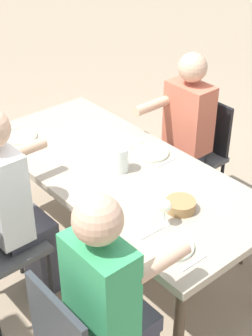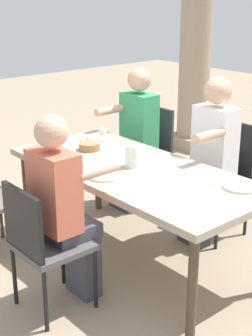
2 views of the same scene
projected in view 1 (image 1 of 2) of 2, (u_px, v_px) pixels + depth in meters
The scene contains 18 objects.
ground_plane at pixel (119, 257), 3.60m from camera, with size 16.00×16.00×0.00m, color gray.
dining_table at pixel (118, 176), 3.23m from camera, with size 2.03×0.91×0.75m.
chair_mid_south at pixel (196, 148), 3.88m from camera, with size 0.44×0.44×0.88m.
diner_woman_green at pixel (112, 299), 2.32m from camera, with size 0.35×0.50×1.32m.
diner_man_white at pixel (12, 205), 2.91m from camera, with size 0.35×0.50×1.35m.
diner_guest_third at pixel (181, 134), 3.69m from camera, with size 0.35×0.49×1.30m.
plate_0 at pixel (172, 246), 2.56m from camera, with size 0.23×0.23×0.02m.
wine_glass_0 at pixel (165, 207), 2.66m from camera, with size 0.07×0.07×0.16m.
fork_0 at pixel (194, 263), 2.46m from camera, with size 0.02×0.17×0.01m, color silver.
spoon_0 at pixel (152, 233), 2.66m from camera, with size 0.02×0.17×0.01m, color silver.
plate_1 at pixel (150, 153), 3.34m from camera, with size 0.25×0.25×0.02m.
fork_1 at pixel (166, 162), 3.25m from camera, with size 0.02×0.17×0.01m, color silver.
spoon_1 at pixel (135, 145), 3.44m from camera, with size 0.02×0.17×0.01m, color silver.
plate_2 at pixel (20, 137), 3.52m from camera, with size 0.23×0.23×0.02m.
fork_2 at pixel (32, 146), 3.43m from camera, with size 0.02×0.17×0.01m, color silver.
spoon_2 at pixel (10, 130), 3.62m from camera, with size 0.02×0.17×0.01m, color silver.
water_pitcher at pixel (120, 160), 3.14m from camera, with size 0.11×0.11×0.16m.
bread_basket at pixel (181, 205), 2.81m from camera, with size 0.17×0.17×0.06m, color #9E7547.
Camera 1 is at (-2.08, 1.71, 2.47)m, focal length 54.01 mm.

